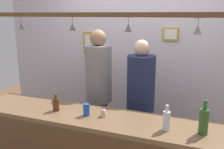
% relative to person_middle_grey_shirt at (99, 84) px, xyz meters
% --- Properties ---
extents(back_wall, '(4.40, 0.06, 2.60)m').
position_rel_person_middle_grey_shirt_xyz_m(back_wall, '(0.30, 0.71, 0.24)').
color(back_wall, silver).
rests_on(back_wall, ground_plane).
extents(overhead_glass_rack, '(2.20, 0.36, 0.04)m').
position_rel_person_middle_grey_shirt_xyz_m(overhead_glass_rack, '(0.30, -0.69, 0.87)').
color(overhead_glass_rack, brown).
extents(hanging_wineglass_far_left, '(0.07, 0.07, 0.13)m').
position_rel_person_middle_grey_shirt_xyz_m(hanging_wineglass_far_left, '(-0.58, -0.68, 0.76)').
color(hanging_wineglass_far_left, silver).
rests_on(hanging_wineglass_far_left, overhead_glass_rack).
extents(hanging_wineglass_left, '(0.07, 0.07, 0.13)m').
position_rel_person_middle_grey_shirt_xyz_m(hanging_wineglass_left, '(0.02, -0.65, 0.76)').
color(hanging_wineglass_left, silver).
rests_on(hanging_wineglass_left, overhead_glass_rack).
extents(hanging_wineglass_center_left, '(0.07, 0.07, 0.13)m').
position_rel_person_middle_grey_shirt_xyz_m(hanging_wineglass_center_left, '(0.59, -0.63, 0.76)').
color(hanging_wineglass_center_left, silver).
rests_on(hanging_wineglass_center_left, overhead_glass_rack).
extents(hanging_wineglass_center, '(0.07, 0.07, 0.13)m').
position_rel_person_middle_grey_shirt_xyz_m(hanging_wineglass_center, '(1.20, -0.72, 0.76)').
color(hanging_wineglass_center, silver).
rests_on(hanging_wineglass_center, overhead_glass_rack).
extents(person_middle_grey_shirt, '(0.34, 0.34, 1.76)m').
position_rel_person_middle_grey_shirt_xyz_m(person_middle_grey_shirt, '(0.00, 0.00, 0.00)').
color(person_middle_grey_shirt, '#2D334C').
rests_on(person_middle_grey_shirt, ground_plane).
extents(person_right_navy_shirt, '(0.34, 0.34, 1.65)m').
position_rel_person_middle_grey_shirt_xyz_m(person_right_navy_shirt, '(0.56, 0.00, -0.07)').
color(person_right_navy_shirt, '#2D334C').
rests_on(person_right_navy_shirt, ground_plane).
extents(bottle_soda_clear, '(0.06, 0.06, 0.23)m').
position_rel_person_middle_grey_shirt_xyz_m(bottle_soda_clear, '(1.00, -0.79, -0.01)').
color(bottle_soda_clear, silver).
rests_on(bottle_soda_clear, bar_counter).
extents(bottle_champagne_green, '(0.08, 0.08, 0.30)m').
position_rel_person_middle_grey_shirt_xyz_m(bottle_champagne_green, '(1.30, -0.76, 0.01)').
color(bottle_champagne_green, '#2D5623').
rests_on(bottle_champagne_green, bar_counter).
extents(bottle_beer_brown_stubby, '(0.07, 0.07, 0.18)m').
position_rel_person_middle_grey_shirt_xyz_m(bottle_beer_brown_stubby, '(-0.15, -0.76, -0.03)').
color(bottle_beer_brown_stubby, '#512D14').
rests_on(bottle_beer_brown_stubby, bar_counter).
extents(drink_can, '(0.07, 0.07, 0.12)m').
position_rel_person_middle_grey_shirt_xyz_m(drink_can, '(0.21, -0.76, -0.04)').
color(drink_can, '#1E4CB2').
rests_on(drink_can, bar_counter).
extents(cupcake, '(0.06, 0.06, 0.08)m').
position_rel_person_middle_grey_shirt_xyz_m(cupcake, '(0.38, -0.72, -0.07)').
color(cupcake, beige).
rests_on(cupcake, bar_counter).
extents(picture_frame_upper_small, '(0.22, 0.02, 0.18)m').
position_rel_person_middle_grey_shirt_xyz_m(picture_frame_upper_small, '(0.79, 0.67, 0.61)').
color(picture_frame_upper_small, '#B29338').
rests_on(picture_frame_upper_small, back_wall).
extents(picture_frame_caricature, '(0.26, 0.02, 0.34)m').
position_rel_person_middle_grey_shirt_xyz_m(picture_frame_caricature, '(-0.43, 0.67, 0.44)').
color(picture_frame_caricature, '#B29338').
rests_on(picture_frame_caricature, back_wall).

